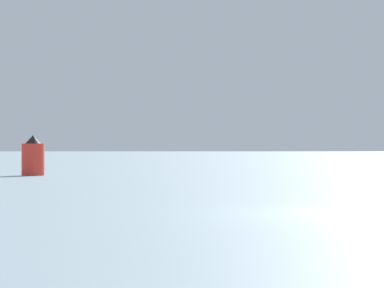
{
  "coord_description": "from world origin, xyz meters",
  "views": [
    {
      "loc": [
        -7.05,
        -17.02,
        1.48
      ],
      "look_at": [
        -1.7,
        13.23,
        1.73
      ],
      "focal_mm": 73.36,
      "sensor_mm": 36.0,
      "label": 1
    }
  ],
  "objects": [
    {
      "name": "channel_buoy",
      "position": [
        -8.24,
        29.82,
        1.07
      ],
      "size": [
        1.33,
        1.33,
        2.37
      ],
      "color": "red",
      "rests_on": "ground_plane"
    },
    {
      "name": "ground_plane",
      "position": [
        0.0,
        0.0,
        0.0
      ],
      "size": [
        4000.0,
        4000.0,
        0.0
      ],
      "primitive_type": "plane",
      "color": "gray"
    }
  ]
}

